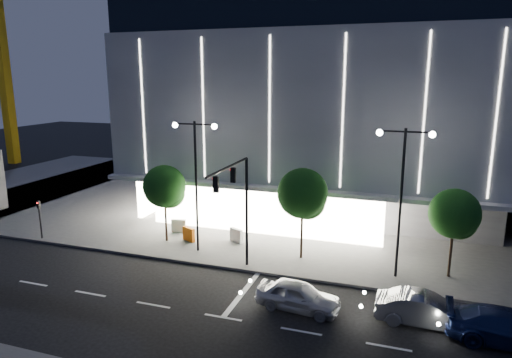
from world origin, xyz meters
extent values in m
plane|color=black|center=(0.00, 0.00, 0.00)|extent=(160.00, 160.00, 0.00)
cube|color=#474747|center=(5.00, 24.00, 0.07)|extent=(70.00, 40.00, 0.15)
cube|color=#4C4C51|center=(3.00, 24.00, 2.00)|extent=(28.00, 21.00, 4.00)
cube|color=gray|center=(3.00, 22.00, 9.50)|extent=(30.00, 25.00, 11.00)
cube|color=black|center=(3.00, 22.00, 16.50)|extent=(29.40, 24.50, 3.00)
cube|color=white|center=(0.00, 10.70, 2.00)|extent=(18.00, 0.40, 3.60)
cube|color=white|center=(-10.80, 16.00, 2.00)|extent=(0.40, 10.00, 3.60)
cube|color=gray|center=(3.00, 9.70, 4.10)|extent=(30.00, 2.00, 0.30)
cube|color=white|center=(3.00, 9.48, 9.50)|extent=(24.00, 0.06, 10.00)
cylinder|color=black|center=(1.00, 4.80, 3.50)|extent=(0.18, 0.18, 7.00)
cylinder|color=black|center=(1.00, 1.90, 7.00)|extent=(0.14, 5.80, 0.14)
cube|color=black|center=(1.00, 2.60, 6.40)|extent=(0.28, 0.18, 0.85)
cube|color=black|center=(1.00, 0.20, 6.40)|extent=(0.28, 0.18, 0.85)
sphere|color=#FF0C0C|center=(0.88, 2.60, 6.70)|extent=(0.14, 0.14, 0.14)
cylinder|color=black|center=(-3.00, 6.00, 4.50)|extent=(0.16, 0.16, 9.00)
cylinder|color=black|center=(-3.70, 6.00, 8.80)|extent=(1.40, 0.10, 0.10)
cylinder|color=black|center=(-2.30, 6.00, 8.80)|extent=(1.40, 0.10, 0.10)
sphere|color=white|center=(-4.40, 6.00, 8.70)|extent=(0.36, 0.36, 0.36)
sphere|color=white|center=(-1.60, 6.00, 8.70)|extent=(0.36, 0.36, 0.36)
cylinder|color=black|center=(10.00, 6.00, 4.50)|extent=(0.16, 0.16, 9.00)
cylinder|color=black|center=(9.30, 6.00, 8.80)|extent=(1.40, 0.10, 0.10)
cylinder|color=black|center=(10.70, 6.00, 8.80)|extent=(1.40, 0.10, 0.10)
sphere|color=white|center=(8.60, 6.00, 8.70)|extent=(0.36, 0.36, 0.36)
sphere|color=white|center=(11.40, 6.00, 8.70)|extent=(0.36, 0.36, 0.36)
cylinder|color=black|center=(-15.00, 4.50, 1.50)|extent=(0.12, 0.12, 3.00)
cube|color=black|center=(-15.00, 4.50, 2.70)|extent=(0.22, 0.16, 0.55)
sphere|color=#FF0C0C|center=(-15.00, 4.39, 2.85)|extent=(0.10, 0.10, 0.10)
cube|color=gold|center=(-42.00, 28.00, 14.00)|extent=(1.20, 1.20, 28.00)
cylinder|color=black|center=(-6.00, 7.00, 1.89)|extent=(0.16, 0.16, 3.78)
sphere|color=black|center=(-6.00, 7.00, 4.21)|extent=(3.02, 3.02, 3.02)
sphere|color=black|center=(-5.70, 7.20, 3.67)|extent=(2.16, 2.16, 2.16)
sphere|color=black|center=(-6.25, 6.85, 3.89)|extent=(1.94, 1.94, 1.94)
cylinder|color=black|center=(4.00, 7.00, 2.03)|extent=(0.16, 0.16, 4.06)
sphere|color=black|center=(4.00, 7.00, 4.52)|extent=(3.25, 3.25, 3.25)
sphere|color=black|center=(4.30, 7.20, 3.94)|extent=(2.32, 2.32, 2.32)
sphere|color=black|center=(3.75, 6.85, 4.18)|extent=(2.09, 2.09, 2.09)
cylinder|color=black|center=(13.00, 7.00, 1.82)|extent=(0.16, 0.16, 3.64)
sphere|color=black|center=(13.00, 7.00, 4.06)|extent=(2.91, 2.91, 2.91)
sphere|color=black|center=(13.30, 7.20, 3.54)|extent=(2.08, 2.08, 2.08)
sphere|color=black|center=(12.75, 6.85, 3.74)|extent=(1.87, 1.87, 1.87)
imported|color=#B6B8BF|center=(5.34, 0.53, 0.75)|extent=(4.57, 2.23, 1.50)
imported|color=gray|center=(11.52, 1.05, 0.77)|extent=(4.72, 1.72, 1.55)
imported|color=navy|center=(15.07, 0.49, 0.78)|extent=(5.45, 2.33, 1.57)
cube|color=orange|center=(-4.44, 7.46, 0.65)|extent=(1.10, 0.69, 1.00)
cube|color=beige|center=(-6.05, 8.95, 0.65)|extent=(1.13, 0.49, 1.00)
cube|color=silver|center=(-1.10, 8.35, 0.65)|extent=(1.10, 0.69, 1.00)
camera|label=1|loc=(10.23, -20.64, 11.77)|focal=32.00mm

